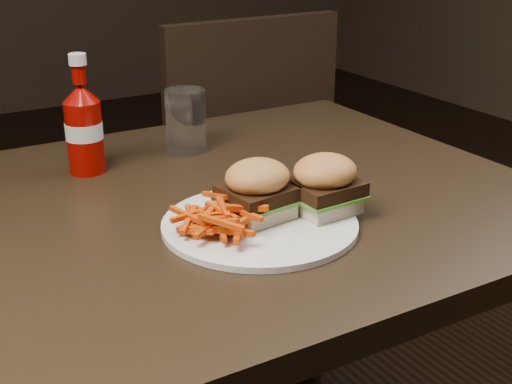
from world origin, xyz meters
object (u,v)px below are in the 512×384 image
chair_far (213,197)px  ketchup_bottle (85,137)px  tumbler (186,121)px  dining_table (153,224)px  plate (260,225)px

chair_far → ketchup_bottle: (-0.48, -0.49, 0.38)m
chair_far → tumbler: 0.67m
dining_table → plate: 0.17m
chair_far → ketchup_bottle: 0.79m
chair_far → plate: (-0.35, -0.83, 0.33)m
chair_far → plate: size_ratio=1.73×
plate → tumbler: tumbler is taller
chair_far → dining_table: bearing=56.2°
ketchup_bottle → dining_table: bearing=-82.9°
dining_table → chair_far: dining_table is taller
tumbler → chair_far: bearing=58.5°
ketchup_bottle → tumbler: (0.19, 0.02, -0.01)m
dining_table → ketchup_bottle: bearing=97.1°
chair_far → tumbler: tumbler is taller
plate → tumbler: bearing=80.6°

